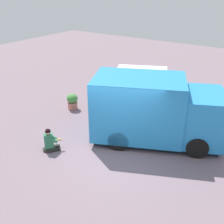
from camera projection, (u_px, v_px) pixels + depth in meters
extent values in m
plane|color=slate|center=(119.00, 155.00, 9.98)|extent=(40.00, 40.00, 0.00)
cube|color=#2687CF|center=(138.00, 106.00, 10.54)|extent=(3.98, 3.42, 2.30)
cube|color=#2687CF|center=(202.00, 116.00, 10.26)|extent=(2.19, 2.54, 1.84)
cube|color=black|center=(223.00, 110.00, 10.01)|extent=(0.77, 1.64, 0.70)
cube|color=black|center=(141.00, 92.00, 11.48)|extent=(1.69, 0.79, 0.80)
cube|color=white|center=(142.00, 68.00, 11.32)|extent=(2.08, 1.38, 0.03)
cube|color=black|center=(155.00, 136.00, 10.97)|extent=(4.88, 3.51, 0.22)
cylinder|color=black|center=(197.00, 148.00, 9.72)|extent=(0.81, 0.53, 0.79)
cylinder|color=black|center=(192.00, 122.00, 11.51)|extent=(0.81, 0.53, 0.79)
cylinder|color=black|center=(118.00, 140.00, 10.15)|extent=(0.81, 0.53, 0.79)
cylinder|color=black|center=(125.00, 116.00, 11.94)|extent=(0.81, 0.53, 0.79)
ellipsoid|color=black|center=(50.00, 149.00, 10.26)|extent=(0.67, 0.68, 0.12)
cube|color=black|center=(55.00, 149.00, 10.21)|extent=(0.32, 0.34, 0.11)
cube|color=black|center=(55.00, 147.00, 10.39)|extent=(0.32, 0.34, 0.11)
cube|color=#2D7451|center=(49.00, 141.00, 10.11)|extent=(0.39, 0.40, 0.55)
sphere|color=#D4A689|center=(48.00, 132.00, 9.95)|extent=(0.20, 0.20, 0.20)
sphere|color=black|center=(48.00, 131.00, 9.94)|extent=(0.20, 0.20, 0.20)
cube|color=#2D7451|center=(53.00, 140.00, 10.02)|extent=(0.30, 0.32, 0.29)
cube|color=#2D7451|center=(52.00, 137.00, 10.20)|extent=(0.30, 0.32, 0.29)
cylinder|color=tan|center=(57.00, 140.00, 10.18)|extent=(0.25, 0.28, 0.08)
cube|color=#729A4A|center=(57.00, 140.00, 10.17)|extent=(0.19, 0.22, 0.02)
cylinder|color=#4E5445|center=(103.00, 94.00, 15.00)|extent=(0.37, 0.37, 0.31)
torus|color=#4E5548|center=(103.00, 91.00, 14.94)|extent=(0.40, 0.40, 0.04)
ellipsoid|color=#428244|center=(103.00, 88.00, 14.87)|extent=(0.39, 0.39, 0.33)
sphere|color=white|center=(103.00, 87.00, 14.71)|extent=(0.08, 0.08, 0.08)
sphere|color=white|center=(104.00, 88.00, 14.72)|extent=(0.08, 0.08, 0.08)
sphere|color=white|center=(105.00, 87.00, 14.82)|extent=(0.08, 0.08, 0.08)
cylinder|color=#BD6D58|center=(73.00, 105.00, 13.52)|extent=(0.46, 0.46, 0.35)
torus|color=#BD675C|center=(72.00, 102.00, 13.45)|extent=(0.49, 0.49, 0.04)
ellipsoid|color=#478B3C|center=(72.00, 98.00, 13.36)|extent=(0.53, 0.53, 0.45)
sphere|color=#D9324B|center=(69.00, 95.00, 13.35)|extent=(0.05, 0.05, 0.05)
sphere|color=#E33552|center=(74.00, 98.00, 13.18)|extent=(0.07, 0.07, 0.07)
sphere|color=red|center=(70.00, 99.00, 13.17)|extent=(0.06, 0.06, 0.06)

